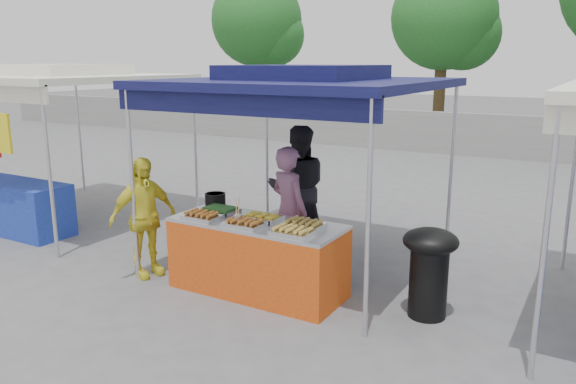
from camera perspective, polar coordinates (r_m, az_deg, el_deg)
The scene contains 22 objects.
ground_plane at distance 6.72m, azimuth -2.61°, elevation -9.77°, with size 80.00×80.00×0.00m, color #5C5C5F.
back_wall at distance 16.66m, azimuth 18.35°, elevation 5.53°, with size 40.00×0.25×1.20m, color gray.
main_canopy at distance 7.03m, azimuth 1.54°, elevation 11.14°, with size 3.20×3.20×2.57m.
neighbor_stall_left at distance 9.81m, azimuth -23.60°, elevation 6.11°, with size 3.20×3.20×2.57m.
tree_0 at distance 21.73m, azimuth -2.80°, elevation 16.63°, with size 3.43×3.36×5.77m.
tree_1 at distance 18.75m, azimuth 16.02°, elevation 16.29°, with size 3.33×3.24×5.57m.
vendor_table at distance 6.49m, azimuth -3.13°, elevation -6.61°, with size 2.00×0.80×0.85m.
food_tray_fl at distance 6.50m, azimuth -8.73°, elevation -2.45°, with size 0.42×0.30×0.07m.
food_tray_fm at distance 6.16m, azimuth -4.44°, elevation -3.22°, with size 0.42×0.30×0.07m.
food_tray_fr at distance 5.85m, azimuth 0.47°, elevation -4.07°, with size 0.42×0.30×0.07m.
food_tray_bl at distance 6.73m, azimuth -6.92°, elevation -1.85°, with size 0.42×0.30×0.07m.
food_tray_bm at distance 6.40m, azimuth -2.59°, elevation -2.56°, with size 0.42×0.30×0.07m.
food_tray_br at distance 6.11m, azimuth 1.67°, elevation -3.32°, with size 0.42×0.30×0.07m.
cooking_pot at distance 7.10m, azimuth -7.40°, elevation -0.72°, with size 0.26×0.26×0.15m, color black.
skewer_cup at distance 6.24m, azimuth -5.12°, elevation -2.82°, with size 0.09×0.09×0.11m, color silver.
wok_burner at distance 6.01m, azimuth 14.16°, elevation -7.18°, with size 0.57×0.57×0.96m.
crate_left at distance 7.20m, azimuth -3.44°, elevation -7.00°, with size 0.46×0.32×0.28m, color #1428A6.
crate_right at distance 7.00m, azimuth 3.24°, elevation -7.59°, with size 0.46×0.32×0.27m, color #1428A6.
crate_stacked at distance 6.91m, azimuth 3.27°, elevation -5.50°, with size 0.44×0.31×0.27m, color #1428A6.
vendor_woman at distance 6.95m, azimuth 0.09°, elevation -1.93°, with size 0.59×0.39×1.62m, color #8D597C.
helper_man at distance 7.89m, azimuth 1.02°, elevation 0.44°, with size 0.86×0.67×1.76m, color black.
customer_person at distance 7.11m, azimuth -14.47°, elevation -2.51°, with size 0.88×0.37×1.50m, color yellow.
Camera 1 is at (3.36, -5.20, 2.61)m, focal length 35.00 mm.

